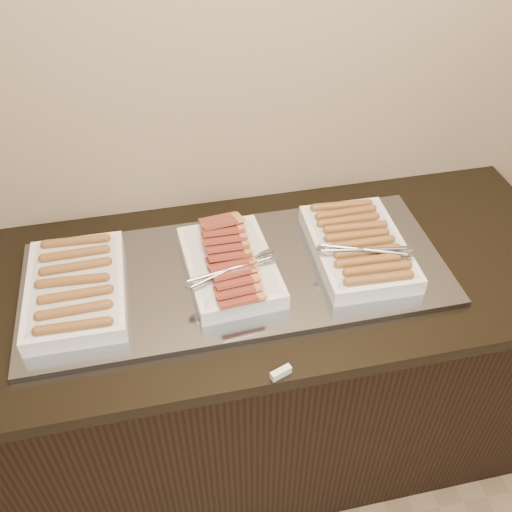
# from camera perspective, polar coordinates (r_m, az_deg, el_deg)

# --- Properties ---
(counter) EXTENTS (2.06, 0.76, 0.90)m
(counter) POSITION_cam_1_polar(r_m,az_deg,el_deg) (1.98, -2.05, -11.46)
(counter) COLOR black
(counter) RESTS_ON ground
(warming_tray) EXTENTS (1.20, 0.50, 0.02)m
(warming_tray) POSITION_cam_1_polar(r_m,az_deg,el_deg) (1.63, -1.96, -1.84)
(warming_tray) COLOR gray
(warming_tray) RESTS_ON counter
(dish_left) EXTENTS (0.26, 0.39, 0.07)m
(dish_left) POSITION_cam_1_polar(r_m,az_deg,el_deg) (1.62, -17.55, -3.04)
(dish_left) COLOR silver
(dish_left) RESTS_ON warming_tray
(dish_center) EXTENTS (0.27, 0.39, 0.10)m
(dish_center) POSITION_cam_1_polar(r_m,az_deg,el_deg) (1.60, -2.64, -0.87)
(dish_center) COLOR silver
(dish_center) RESTS_ON warming_tray
(dish_right) EXTENTS (0.28, 0.39, 0.08)m
(dish_right) POSITION_cam_1_polar(r_m,az_deg,el_deg) (1.68, 10.22, 0.97)
(dish_right) COLOR silver
(dish_right) RESTS_ON warming_tray
(label_holder) EXTENTS (0.06, 0.03, 0.02)m
(label_holder) POSITION_cam_1_polar(r_m,az_deg,el_deg) (1.41, 2.50, -11.58)
(label_holder) COLOR silver
(label_holder) RESTS_ON counter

